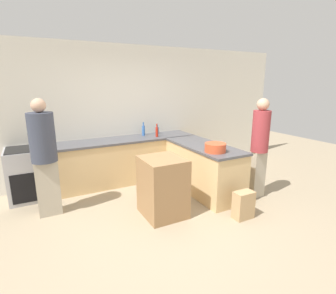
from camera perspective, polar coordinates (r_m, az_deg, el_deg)
name	(u,v)px	position (r m, az deg, el deg)	size (l,w,h in m)	color
ground_plane	(174,222)	(3.95, 1.22, -16.05)	(14.00, 14.00, 0.00)	tan
wall_back	(121,113)	(5.52, -10.17, 7.29)	(8.00, 0.06, 2.70)	silver
counter_back	(128,160)	(5.37, -8.60, -2.73)	(2.75, 0.67, 0.88)	#D6B27A
counter_peninsula	(203,168)	(4.85, 7.66, -4.56)	(0.69, 1.69, 0.88)	#D6B27A
range_oven	(32,173)	(5.11, -27.55, -5.10)	(0.75, 0.65, 0.89)	#ADADB2
island_table	(163,187)	(3.97, -1.17, -8.66)	(0.59, 0.66, 0.90)	#997047
mixing_bowl	(215,148)	(4.26, 10.25, -0.12)	(0.34, 0.34, 0.14)	#DB512D
dish_soap_bottle	(157,130)	(5.66, -2.37, 3.67)	(0.08, 0.08, 0.19)	#338CBF
hot_sauce_bottle	(157,132)	(5.36, -2.43, 3.38)	(0.06, 0.06, 0.27)	red
water_bottle_blue	(143,130)	(5.50, -5.36, 3.65)	(0.06, 0.06, 0.28)	#386BB7
person_by_range	(44,154)	(4.22, -25.36, -1.42)	(0.36, 0.36, 1.76)	#ADA38E
person_at_peninsula	(260,144)	(4.68, 19.31, 0.56)	(0.29, 0.29, 1.72)	#ADA38E
paper_bag	(243,205)	(4.12, 16.09, -12.03)	(0.30, 0.18, 0.42)	tan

